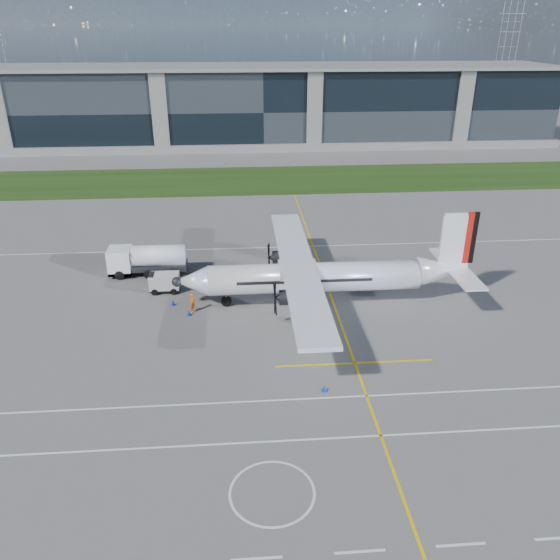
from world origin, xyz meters
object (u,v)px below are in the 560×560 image
object	(u,v)px
fuel_tanker_truck	(142,260)
safety_cone_nose_port	(189,313)
baggage_tug	(165,283)
pylon_east	(507,52)
safety_cone_portwing	(325,388)
safety_cone_stbdwing	(289,247)
safety_cone_fwd	(173,303)
turboprop_aircraft	(326,261)
ground_crew_person	(193,302)

from	to	relation	value
fuel_tanker_truck	safety_cone_nose_port	size ratio (longest dim) A/B	16.26
baggage_tug	safety_cone_nose_port	size ratio (longest dim) A/B	5.93
pylon_east	safety_cone_portwing	xyz separation A→B (m)	(-84.77, -159.20, -14.75)
safety_cone_portwing	safety_cone_stbdwing	distance (m)	26.61
safety_cone_fwd	safety_cone_stbdwing	bearing A→B (deg)	47.53
pylon_east	safety_cone_nose_port	bearing A→B (deg)	-122.78
turboprop_aircraft	fuel_tanker_truck	world-z (taller)	turboprop_aircraft
fuel_tanker_truck	safety_cone_stbdwing	size ratio (longest dim) A/B	16.26
turboprop_aircraft	baggage_tug	distance (m)	15.55
turboprop_aircraft	safety_cone_stbdwing	xyz separation A→B (m)	(-1.99, 13.42, -3.91)
baggage_tug	turboprop_aircraft	bearing A→B (deg)	-13.40
turboprop_aircraft	fuel_tanker_truck	size ratio (longest dim) A/B	3.41
pylon_east	safety_cone_stbdwing	size ratio (longest dim) A/B	60.00
turboprop_aircraft	safety_cone_portwing	distance (m)	13.90
turboprop_aircraft	safety_cone_nose_port	distance (m)	12.88
pylon_east	baggage_tug	xyz separation A→B (m)	(-97.59, -142.49, -14.11)
ground_crew_person	safety_cone_fwd	xyz separation A→B (m)	(-1.92, 1.37, -0.74)
pylon_east	ground_crew_person	distance (m)	175.26
safety_cone_stbdwing	ground_crew_person	bearing A→B (deg)	-124.70
turboprop_aircraft	safety_cone_nose_port	bearing A→B (deg)	-172.97
safety_cone_portwing	pylon_east	bearing A→B (deg)	61.96
turboprop_aircraft	safety_cone_stbdwing	bearing A→B (deg)	98.45
safety_cone_fwd	safety_cone_stbdwing	size ratio (longest dim) A/B	1.00
fuel_tanker_truck	ground_crew_person	world-z (taller)	fuel_tanker_truck
pylon_east	fuel_tanker_truck	distance (m)	171.37
fuel_tanker_truck	ground_crew_person	distance (m)	10.22
pylon_east	safety_cone_portwing	world-z (taller)	pylon_east
turboprop_aircraft	baggage_tug	size ratio (longest dim) A/B	9.36
turboprop_aircraft	fuel_tanker_truck	xyz separation A→B (m)	(-17.47, 7.69, -2.64)
baggage_tug	safety_cone_fwd	bearing A→B (deg)	-71.11
turboprop_aircraft	safety_cone_fwd	world-z (taller)	turboprop_aircraft
fuel_tanker_truck	pylon_east	bearing A→B (deg)	54.06
fuel_tanker_truck	safety_cone_stbdwing	xyz separation A→B (m)	(15.48, 5.73, -1.27)
safety_cone_nose_port	pylon_east	bearing A→B (deg)	57.22
pylon_east	baggage_tug	distance (m)	173.28
pylon_east	fuel_tanker_truck	xyz separation A→B (m)	(-100.28, -138.32, -13.48)
pylon_east	turboprop_aircraft	size ratio (longest dim) A/B	1.08
pylon_east	baggage_tug	bearing A→B (deg)	-124.41
safety_cone_fwd	safety_cone_nose_port	distance (m)	2.60
fuel_tanker_truck	safety_cone_fwd	size ratio (longest dim) A/B	16.26
safety_cone_fwd	safety_cone_portwing	bearing A→B (deg)	-49.34
ground_crew_person	safety_cone_portwing	xyz separation A→B (m)	(9.89, -12.37, -0.74)
fuel_tanker_truck	baggage_tug	distance (m)	5.00
turboprop_aircraft	safety_cone_stbdwing	world-z (taller)	turboprop_aircraft
safety_cone_portwing	safety_cone_nose_port	bearing A→B (deg)	131.13
fuel_tanker_truck	safety_cone_portwing	world-z (taller)	fuel_tanker_truck
baggage_tug	safety_cone_portwing	size ratio (longest dim) A/B	5.93
safety_cone_portwing	safety_cone_nose_port	world-z (taller)	same
turboprop_aircraft	safety_cone_portwing	xyz separation A→B (m)	(-1.97, -13.19, -3.91)
pylon_east	fuel_tanker_truck	bearing A→B (deg)	-125.94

